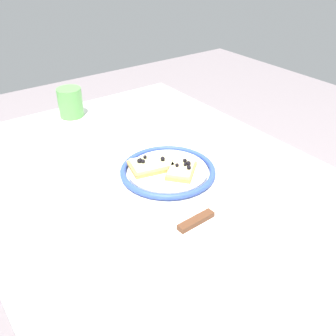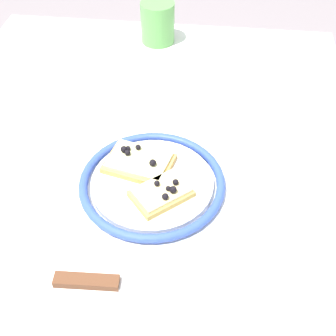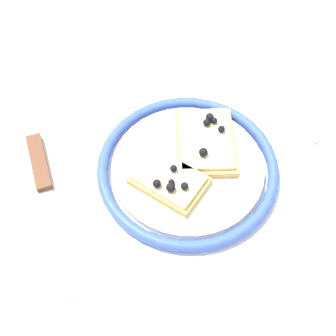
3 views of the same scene
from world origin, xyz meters
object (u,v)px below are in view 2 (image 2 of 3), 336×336
at_px(pizza_slice_far, 139,162).
at_px(fork, 165,115).
at_px(dining_table, 126,233).
at_px(cup, 158,22).
at_px(plate, 152,183).
at_px(pizza_slice_near, 162,193).
at_px(knife, 110,283).

xyz_separation_m(pizza_slice_far, fork, (-0.15, 0.03, -0.02)).
xyz_separation_m(dining_table, cup, (-0.51, -0.01, 0.13)).
distance_m(plate, pizza_slice_near, 0.04).
bearing_deg(cup, dining_table, 1.21).
relative_size(dining_table, pizza_slice_near, 10.93).
bearing_deg(pizza_slice_far, plate, 39.64).
height_order(pizza_slice_near, cup, cup).
distance_m(dining_table, knife, 0.17).
bearing_deg(cup, pizza_slice_far, 3.33).
distance_m(pizza_slice_near, fork, 0.22).
xyz_separation_m(plate, knife, (0.19, -0.03, -0.00)).
height_order(dining_table, knife, knife).
height_order(pizza_slice_near, pizza_slice_far, same).
bearing_deg(cup, fork, 10.12).
distance_m(pizza_slice_near, cup, 0.51).
height_order(fork, cup, cup).
xyz_separation_m(plate, fork, (-0.19, -0.00, -0.01)).
xyz_separation_m(dining_table, pizza_slice_near, (-0.01, 0.06, 0.10)).
bearing_deg(pizza_slice_near, pizza_slice_far, -143.69).
relative_size(knife, cup, 2.54).
height_order(dining_table, cup, cup).
bearing_deg(dining_table, pizza_slice_far, 168.97).
relative_size(pizza_slice_near, pizza_slice_far, 0.88).
distance_m(dining_table, cup, 0.53).
height_order(dining_table, pizza_slice_far, pizza_slice_far).
height_order(pizza_slice_far, fork, pizza_slice_far).
distance_m(plate, fork, 0.19).
bearing_deg(pizza_slice_far, dining_table, -11.03).
xyz_separation_m(pizza_slice_near, knife, (0.16, -0.05, -0.02)).
relative_size(plate, pizza_slice_far, 1.93).
relative_size(pizza_slice_near, knife, 0.46).
xyz_separation_m(dining_table, pizza_slice_far, (-0.08, 0.01, 0.10)).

